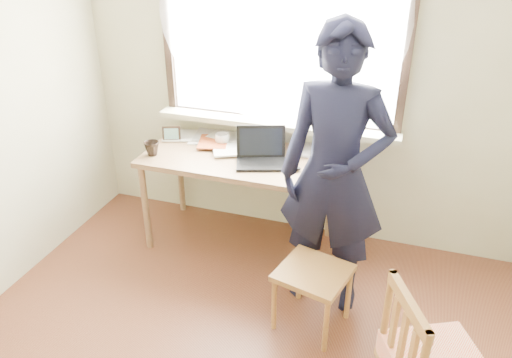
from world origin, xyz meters
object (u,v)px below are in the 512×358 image
(mug_dark, at_px, (152,148))
(work_chair, at_px, (313,279))
(laptop, at_px, (261,154))
(desk, at_px, (239,166))
(mug_white, at_px, (222,139))
(person, at_px, (335,175))

(mug_dark, xyz_separation_m, work_chair, (1.35, -0.54, -0.45))
(mug_dark, height_order, work_chair, mug_dark)
(work_chair, bearing_deg, laptop, 128.96)
(desk, height_order, mug_white, mug_white)
(laptop, bearing_deg, desk, 169.86)
(laptop, xyz_separation_m, work_chair, (0.55, -0.69, -0.46))
(mug_white, relative_size, mug_dark, 1.01)
(desk, distance_m, mug_white, 0.28)
(mug_white, bearing_deg, person, -30.76)
(mug_dark, bearing_deg, work_chair, -21.82)
(mug_white, bearing_deg, mug_dark, -141.03)
(mug_dark, height_order, person, person)
(laptop, bearing_deg, work_chair, -51.04)
(desk, height_order, laptop, laptop)
(mug_white, height_order, mug_dark, mug_dark)
(mug_dark, bearing_deg, mug_white, 38.97)
(mug_white, relative_size, person, 0.06)
(desk, height_order, person, person)
(mug_dark, relative_size, person, 0.06)
(laptop, distance_m, person, 0.71)
(desk, bearing_deg, mug_dark, -163.88)
(work_chair, bearing_deg, desk, 135.65)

